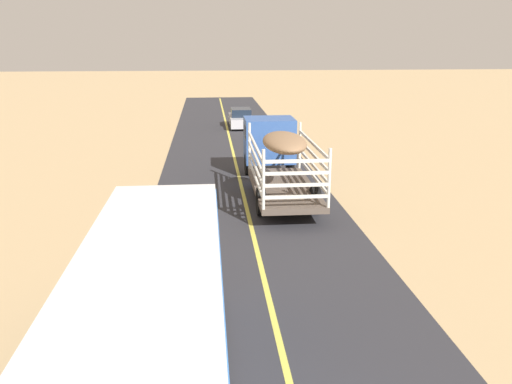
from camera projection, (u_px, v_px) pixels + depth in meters
livestock_truck at (274, 148)px, 25.24m from camera, size 2.53×9.70×3.02m
bus at (150, 344)px, 9.07m from camera, size 2.54×10.00×3.21m
car_far at (241, 119)px, 42.68m from camera, size 1.80×4.40×1.46m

